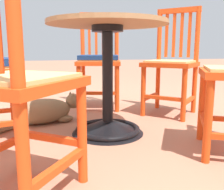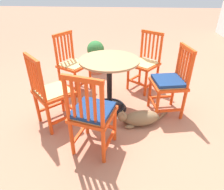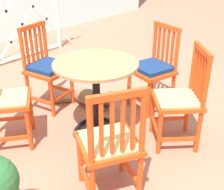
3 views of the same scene
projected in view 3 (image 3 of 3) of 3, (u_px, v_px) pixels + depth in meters
name	position (u px, v px, depth m)	size (l,w,h in m)	color
ground_plane	(110.00, 139.00, 2.82)	(24.00, 24.00, 0.00)	#A36B51
cafe_table	(97.00, 107.00, 2.80)	(0.76, 0.76, 0.73)	black
orange_chair_facing_out	(153.00, 70.00, 3.18)	(0.49, 0.49, 0.91)	#D64214
orange_chair_near_fence	(47.00, 69.00, 3.20)	(0.47, 0.47, 0.91)	#D64214
orange_chair_tucked_in	(3.00, 100.00, 2.59)	(0.56, 0.56, 0.91)	#D64214
orange_chair_at_corner	(110.00, 146.00, 2.02)	(0.54, 0.54, 0.91)	#D64214
orange_chair_by_planter	(180.00, 100.00, 2.60)	(0.57, 0.57, 0.91)	#D64214
tabby_cat	(93.00, 98.00, 3.34)	(0.42, 0.67, 0.23)	brown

